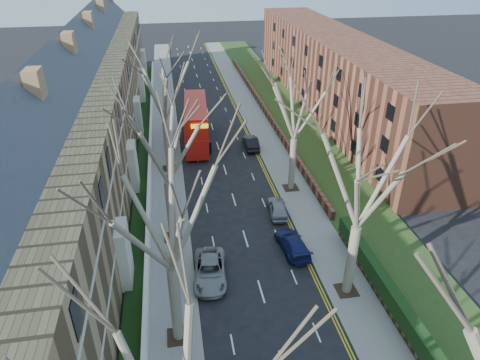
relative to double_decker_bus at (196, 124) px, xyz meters
name	(u,v)px	position (x,y,z in m)	size (l,w,h in m)	color
pavement_left	(165,129)	(-3.71, 4.57, -2.24)	(3.00, 102.00, 0.12)	slate
pavement_right	(258,123)	(8.29, 4.57, -2.24)	(3.00, 102.00, 0.12)	slate
terrace_left	(85,114)	(-11.36, -3.43, 3.23)	(9.70, 78.00, 13.60)	#93754B
flats_right	(334,74)	(19.75, 8.57, 2.68)	(13.97, 54.00, 10.00)	brown
wall_hedge_right	(424,349)	(9.99, -32.43, -1.18)	(0.70, 24.00, 1.80)	#513622
front_wall_left	(150,153)	(-5.36, -3.43, -1.68)	(0.30, 78.00, 1.00)	white
grass_verge_right	(291,120)	(12.79, 4.57, -2.15)	(6.00, 102.00, 0.06)	#233A15
tree_left_mid	(166,204)	(-3.41, -28.43, 7.25)	(10.50, 10.50, 14.71)	#6D624E
tree_left_far	(163,132)	(-3.41, -18.43, 6.94)	(10.15, 10.15, 14.22)	#6D624E
tree_left_dist	(161,79)	(-3.41, -6.43, 7.25)	(10.50, 10.50, 14.71)	#6D624E
tree_right_mid	(366,167)	(7.99, -26.43, 7.25)	(10.50, 10.50, 14.71)	#6D624E
tree_right_far	(297,96)	(7.99, -12.43, 6.94)	(10.15, 10.15, 14.22)	#6D624E
double_decker_bus	(196,124)	(0.00, 0.00, 0.00)	(3.39, 11.35, 4.68)	red
car_left_far	(210,270)	(-0.99, -23.51, -1.62)	(2.26, 4.89, 1.36)	gray
car_right_near	(293,244)	(5.58, -21.49, -1.67)	(1.78, 4.37, 1.27)	navy
car_right_mid	(278,208)	(5.68, -16.39, -1.67)	(1.51, 3.75, 1.28)	gray
car_right_far	(251,142)	(5.97, -2.60, -1.63)	(1.43, 4.10, 1.35)	black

